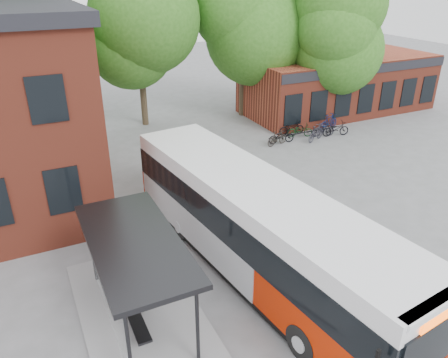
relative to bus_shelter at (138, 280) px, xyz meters
name	(u,v)px	position (x,y,z in m)	size (l,w,h in m)	color
ground	(254,262)	(4.50, 1.00, -1.45)	(100.00, 100.00, 0.00)	slate
shop_row	(338,84)	(19.50, 15.00, 0.55)	(14.00, 6.20, 4.00)	maroon
bus_shelter	(138,280)	(0.00, 0.00, 0.00)	(3.60, 7.00, 2.90)	black
bike_rail	(304,135)	(13.78, 11.00, -1.26)	(5.20, 0.10, 0.38)	black
tree_0	(21,52)	(-1.50, 17.00, 4.05)	(7.92, 7.92, 11.00)	#275817
tree_1	(139,47)	(5.50, 18.00, 3.75)	(7.92, 7.92, 10.40)	#275817
tree_2	(243,37)	(12.50, 17.00, 4.05)	(7.92, 7.92, 11.00)	#275817
tree_3	(338,54)	(17.50, 13.00, 3.19)	(7.04, 7.04, 9.28)	#275817
city_bus	(257,230)	(4.32, 0.57, 0.24)	(2.83, 13.30, 3.38)	#BA1E00
bicycle_0	(281,136)	(11.95, 10.81, -1.01)	(0.58, 1.68, 0.88)	black
bicycle_1	(277,138)	(11.54, 10.63, -0.99)	(0.43, 1.54, 0.93)	#2C2723
bicycle_2	(292,128)	(13.39, 11.84, -1.00)	(0.60, 1.72, 0.90)	black
bicycle_3	(316,133)	(14.10, 10.23, -0.94)	(0.48, 1.70, 1.02)	#2C2C37
bicycle_4	(300,130)	(13.65, 11.29, -1.03)	(0.56, 1.60, 0.84)	#0C3516
bicycle_5	(323,130)	(15.04, 10.70, -1.01)	(0.41, 1.47, 0.88)	black
bicycle_6	(336,129)	(15.79, 10.41, -0.98)	(0.63, 1.80, 0.94)	black
bicycle_7	(329,122)	(16.11, 11.53, -0.90)	(0.52, 1.82, 1.10)	#091A45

